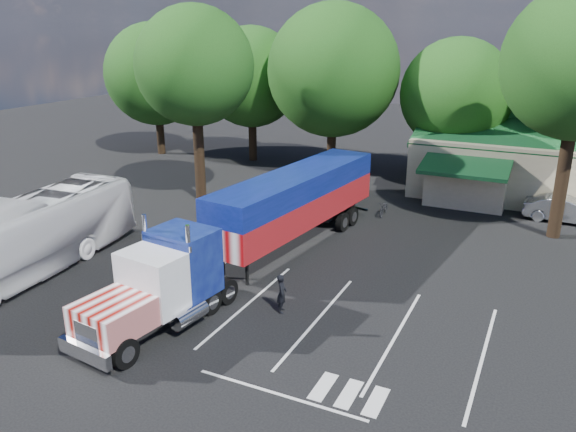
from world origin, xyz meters
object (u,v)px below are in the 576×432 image
at_px(bicycle, 384,208).
at_px(silver_sedan, 565,210).
at_px(tour_bus, 22,239).
at_px(semi_truck, 267,217).
at_px(woman, 282,293).

distance_m(bicycle, silver_sedan, 10.79).
bearing_deg(silver_sedan, tour_bus, 132.39).
bearing_deg(silver_sedan, bicycle, 111.00).
bearing_deg(bicycle, tour_bus, -130.99).
relative_size(semi_truck, tour_bus, 1.56).
height_order(woman, bicycle, woman).
height_order(tour_bus, silver_sedan, tour_bus).
xyz_separation_m(tour_bus, silver_sedan, (22.92, 19.52, -1.06)).
relative_size(woman, tour_bus, 0.13).
xyz_separation_m(semi_truck, woman, (2.91, -4.32, -1.57)).
bearing_deg(semi_truck, tour_bus, -139.60).
relative_size(semi_truck, bicycle, 11.79).
relative_size(bicycle, silver_sedan, 0.37).
bearing_deg(woman, semi_truck, 11.87).
relative_size(woman, silver_sedan, 0.36).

